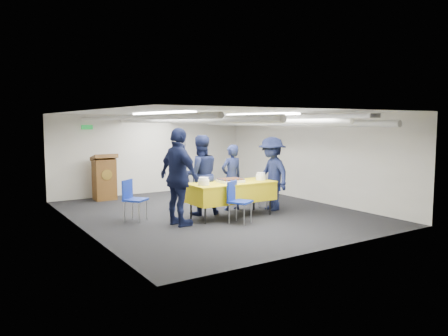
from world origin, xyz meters
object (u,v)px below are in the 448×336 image
(chair_right, at_px, (271,186))
(sailor_d, at_px, (272,174))
(serving_table, at_px, (231,192))
(podium, at_px, (104,177))
(sheet_cake, at_px, (231,180))
(chair_left, at_px, (132,196))
(sailor_c, at_px, (179,177))
(sailor_a, at_px, (232,177))
(sailor_b, at_px, (200,175))
(chair_near, at_px, (237,198))

(chair_right, relative_size, sailor_d, 0.50)
(serving_table, bearing_deg, podium, 115.16)
(serving_table, xyz_separation_m, chair_right, (1.39, 0.33, -0.03))
(sheet_cake, distance_m, chair_left, 2.15)
(podium, bearing_deg, chair_left, -95.89)
(chair_left, distance_m, sailor_c, 1.24)
(sheet_cake, distance_m, sailor_a, 0.78)
(sailor_b, bearing_deg, sailor_c, 53.01)
(sheet_cake, bearing_deg, sailor_c, -175.19)
(podium, height_order, chair_right, podium)
(sailor_b, bearing_deg, sailor_a, -163.57)
(podium, distance_m, sailor_c, 3.78)
(chair_left, xyz_separation_m, sailor_d, (3.21, -0.72, 0.34))
(chair_near, relative_size, sailor_a, 0.56)
(serving_table, relative_size, chair_right, 2.23)
(podium, relative_size, chair_near, 1.44)
(podium, xyz_separation_m, sailor_b, (1.25, -3.02, 0.29))
(chair_near, relative_size, chair_left, 1.00)
(chair_left, xyz_separation_m, sailor_a, (2.40, -0.21, 0.25))
(chair_right, relative_size, chair_left, 1.00)
(chair_near, xyz_separation_m, chair_left, (-1.75, 1.38, 0.00))
(chair_left, bearing_deg, chair_right, -8.48)
(sailor_a, xyz_separation_m, sailor_c, (-1.77, -0.75, 0.21))
(sailor_d, bearing_deg, chair_right, 146.82)
(sailor_b, relative_size, sailor_d, 1.03)
(serving_table, height_order, sailor_b, sailor_b)
(sheet_cake, xyz_separation_m, chair_left, (-1.95, 0.85, -0.28))
(podium, relative_size, sailor_c, 0.63)
(serving_table, height_order, chair_left, chair_left)
(podium, relative_size, chair_left, 1.44)
(chair_right, xyz_separation_m, chair_left, (-3.38, 0.50, 0.00))
(serving_table, xyz_separation_m, sheet_cake, (-0.03, -0.02, 0.25))
(chair_near, bearing_deg, sailor_c, 159.14)
(chair_right, xyz_separation_m, sailor_b, (-1.85, 0.26, 0.37))
(serving_table, bearing_deg, chair_left, 157.23)
(chair_near, distance_m, sailor_d, 1.64)
(serving_table, relative_size, chair_near, 2.23)
(sailor_d, bearing_deg, sailor_c, -80.33)
(chair_left, bearing_deg, sailor_a, -5.05)
(chair_near, height_order, sailor_c, sailor_c)
(sheet_cake, height_order, sailor_c, sailor_c)
(sailor_b, bearing_deg, chair_near, 115.03)
(sailor_b, bearing_deg, chair_left, 5.44)
(serving_table, height_order, sailor_c, sailor_c)
(serving_table, distance_m, sailor_a, 0.78)
(serving_table, height_order, chair_near, chair_near)
(chair_right, relative_size, sailor_b, 0.48)
(serving_table, relative_size, podium, 1.55)
(chair_near, xyz_separation_m, chair_right, (1.63, 0.88, 0.00))
(serving_table, height_order, chair_right, chair_right)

